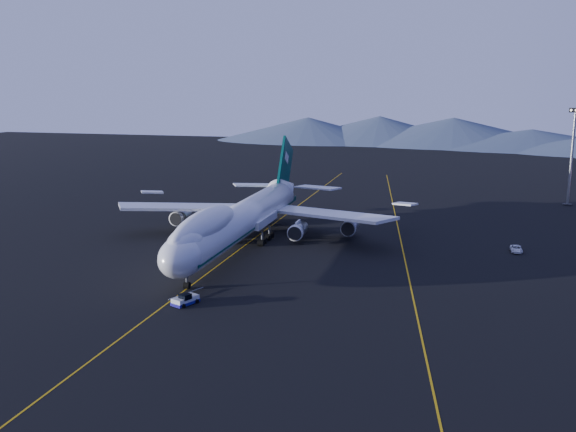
% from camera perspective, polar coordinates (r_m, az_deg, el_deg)
% --- Properties ---
extents(ground, '(500.00, 500.00, 0.00)m').
position_cam_1_polar(ground, '(125.63, -4.10, -2.81)').
color(ground, black).
rests_on(ground, ground).
extents(taxiway_line_main, '(0.25, 220.00, 0.01)m').
position_cam_1_polar(taxiway_line_main, '(125.63, -4.10, -2.81)').
color(taxiway_line_main, '#D09D0C').
rests_on(taxiway_line_main, ground).
extents(taxiway_line_side, '(28.08, 198.09, 0.01)m').
position_cam_1_polar(taxiway_line_side, '(129.19, 10.08, -2.56)').
color(taxiway_line_side, '#D09D0C').
rests_on(taxiway_line_side, ground).
extents(boeing_747, '(59.62, 72.43, 19.37)m').
position_cam_1_polar(boeing_747, '(124.34, -4.14, -0.21)').
color(boeing_747, silver).
rests_on(boeing_747, ground).
extents(pushback_tug, '(3.44, 4.50, 1.75)m').
position_cam_1_polar(pushback_tug, '(94.93, -9.11, -7.43)').
color(pushback_tug, silver).
rests_on(pushback_tug, ground).
extents(service_van, '(2.12, 4.43, 1.22)m').
position_cam_1_polar(service_van, '(129.44, 19.63, -2.77)').
color(service_van, white).
rests_on(service_van, ground).
extents(floodlight_mast, '(3.13, 2.35, 25.32)m').
position_cam_1_polar(floodlight_mast, '(182.19, 23.90, 4.85)').
color(floodlight_mast, black).
rests_on(floodlight_mast, ground).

